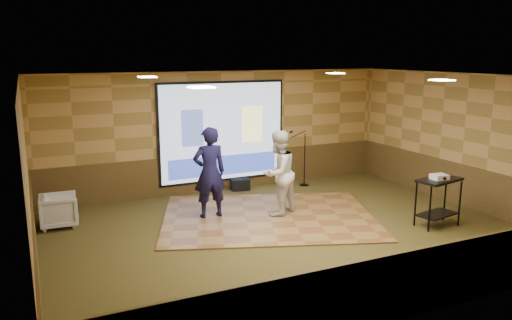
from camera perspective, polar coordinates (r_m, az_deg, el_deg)
name	(u,v)px	position (r m, az deg, el deg)	size (l,w,h in m)	color
ground	(287,233)	(9.85, 3.60, -8.28)	(9.00, 9.00, 0.00)	#2C3317
room_shell	(289,126)	(9.33, 3.77, 3.86)	(9.04, 7.04, 3.02)	tan
wainscot_back	(223,171)	(12.75, -3.82, -1.30)	(9.00, 0.04, 0.95)	#483418
wainscot_front	(414,283)	(7.05, 17.58, -13.29)	(9.00, 0.04, 0.95)	#483418
wainscot_left	(35,246)	(8.63, -23.92, -9.01)	(0.04, 7.00, 0.95)	#483418
wainscot_right	(459,184)	(12.39, 22.20, -2.58)	(0.04, 7.00, 0.95)	#483418
projector_screen	(223,133)	(12.51, -3.81, 3.11)	(3.32, 0.06, 2.52)	black
downlight_nw	(147,77)	(10.16, -12.33, 9.26)	(0.32, 0.32, 0.02)	#FFEEBF
downlight_ne	(336,73)	(11.92, 9.08, 9.77)	(0.32, 0.32, 0.02)	#FFEEBF
downlight_sw	(201,87)	(6.98, -6.28, 8.26)	(0.32, 0.32, 0.02)	#FFEEBF
downlight_se	(442,80)	(9.36, 20.47, 8.55)	(0.32, 0.32, 0.02)	#FFEEBF
dance_floor	(268,217)	(10.69, 1.44, -6.50)	(4.42, 3.37, 0.03)	olive
player_left	(210,172)	(10.45, -5.33, -1.42)	(0.70, 0.46, 1.92)	#14123A
player_right	(278,173)	(10.59, 2.56, -1.50)	(0.88, 0.69, 1.81)	silver
av_table	(438,193)	(10.64, 20.13, -3.55)	(0.93, 0.49, 0.98)	black
projector	(439,177)	(10.51, 20.22, -1.82)	(0.31, 0.26, 0.10)	white
mic_stand	(303,167)	(13.14, 5.35, -0.84)	(0.59, 0.24, 1.49)	black
banquet_chair	(59,211)	(10.82, -21.60, -5.41)	(0.70, 0.72, 0.66)	gray
duffel_bag	(240,184)	(12.76, -1.82, -2.81)	(0.46, 0.31, 0.29)	black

